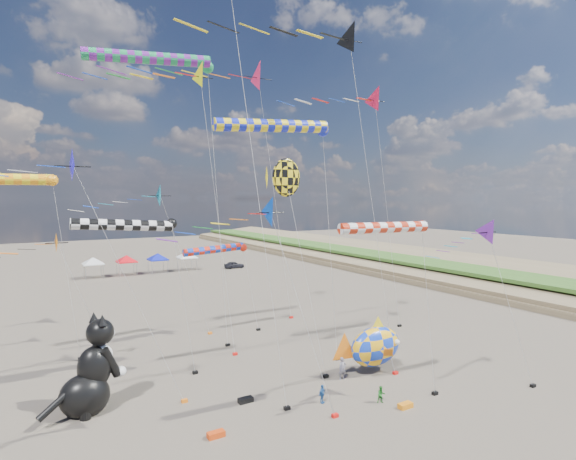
% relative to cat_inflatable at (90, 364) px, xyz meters
% --- Properties ---
extents(ground, '(260.00, 260.00, 0.00)m').
position_rel_cat_inflatable_xyz_m(ground, '(12.37, -12.52, -2.85)').
color(ground, brown).
rests_on(ground, ground).
extents(delta_kite_1, '(8.84, 1.81, 12.66)m').
position_rel_cat_inflatable_xyz_m(delta_kite_1, '(7.75, -7.77, 8.56)').
color(delta_kite_1, '#0540C0').
rests_on(delta_kite_1, ground).
extents(delta_kite_2, '(9.75, 2.12, 13.79)m').
position_rel_cat_inflatable_xyz_m(delta_kite_2, '(7.60, 10.74, 9.57)').
color(delta_kite_2, '#14A8C9').
rests_on(delta_kite_2, ground).
extents(delta_kite_3, '(9.62, 1.57, 10.26)m').
position_rel_cat_inflatable_xyz_m(delta_kite_3, '(-2.60, 6.66, 6.19)').
color(delta_kite_3, '#D76704').
rests_on(delta_kite_3, ground).
extents(delta_kite_4, '(15.95, 2.56, 25.08)m').
position_rel_cat_inflatable_xyz_m(delta_kite_4, '(16.57, -1.73, 20.63)').
color(delta_kite_4, black).
rests_on(delta_kite_4, ground).
extents(delta_kite_5, '(11.90, 1.93, 15.12)m').
position_rel_cat_inflatable_xyz_m(delta_kite_5, '(-0.64, -1.55, 10.93)').
color(delta_kite_5, '#2217D3').
rests_on(delta_kite_5, ground).
extents(delta_kite_6, '(17.48, 3.25, 25.59)m').
position_rel_cat_inflatable_xyz_m(delta_kite_6, '(15.94, 11.58, 20.88)').
color(delta_kite_6, '#ED2052').
rests_on(delta_kite_6, ground).
extents(delta_kite_7, '(9.23, 1.76, 11.30)m').
position_rel_cat_inflatable_xyz_m(delta_kite_7, '(20.76, -11.18, 7.21)').
color(delta_kite_7, '#7024A0').
rests_on(delta_kite_7, ground).
extents(delta_kite_8, '(11.87, 2.17, 22.44)m').
position_rel_cat_inflatable_xyz_m(delta_kite_8, '(6.82, 4.47, 18.15)').
color(delta_kite_8, yellow).
rests_on(delta_kite_8, ground).
extents(delta_kite_9, '(12.73, 2.50, 22.30)m').
position_rel_cat_inflatable_xyz_m(delta_kite_9, '(23.64, 3.58, 17.92)').
color(delta_kite_9, '#BE1537').
rests_on(delta_kite_9, ground).
extents(windsock_0, '(7.65, 0.65, 11.10)m').
position_rel_cat_inflatable_xyz_m(windsock_0, '(14.89, -8.66, 7.84)').
color(windsock_0, red).
rests_on(windsock_0, ground).
extents(windsock_1, '(7.32, 0.71, 8.29)m').
position_rel_cat_inflatable_xyz_m(windsock_1, '(11.81, 9.48, 5.03)').
color(windsock_1, red).
rests_on(windsock_1, ground).
extents(windsock_2, '(9.95, 0.90, 17.80)m').
position_rel_cat_inflatable_xyz_m(windsock_2, '(12.30, -0.52, 14.44)').
color(windsock_2, '#1524D2').
rests_on(windsock_2, ground).
extents(windsock_3, '(10.84, 0.96, 23.25)m').
position_rel_cat_inflatable_xyz_m(windsock_3, '(5.92, 6.83, 19.86)').
color(windsock_3, '#1B9752').
rests_on(windsock_3, ground).
extents(windsock_5, '(7.89, 0.73, 11.08)m').
position_rel_cat_inflatable_xyz_m(windsock_5, '(2.91, 2.43, 7.80)').
color(windsock_5, black).
rests_on(windsock_5, ground).
extents(angelfish_kite, '(3.74, 3.02, 15.17)m').
position_rel_cat_inflatable_xyz_m(angelfish_kite, '(12.49, -0.89, 10.89)').
color(angelfish_kite, yellow).
rests_on(angelfish_kite, ground).
extents(cat_inflatable, '(4.70, 3.50, 5.70)m').
position_rel_cat_inflatable_xyz_m(cat_inflatable, '(0.00, 0.00, 0.00)').
color(cat_inflatable, black).
rests_on(cat_inflatable, ground).
extents(fish_inflatable, '(5.74, 2.50, 4.08)m').
position_rel_cat_inflatable_xyz_m(fish_inflatable, '(18.21, -3.93, -0.94)').
color(fish_inflatable, '#143AC7').
rests_on(fish_inflatable, ground).
extents(person_adult, '(0.59, 0.41, 1.55)m').
position_rel_cat_inflatable_xyz_m(person_adult, '(15.46, -3.74, -2.08)').
color(person_adult, slate).
rests_on(person_adult, ground).
extents(child_green, '(0.60, 0.53, 1.04)m').
position_rel_cat_inflatable_xyz_m(child_green, '(15.31, -7.76, -2.33)').
color(child_green, '#237F26').
rests_on(child_green, ground).
extents(child_blue, '(0.72, 0.51, 1.14)m').
position_rel_cat_inflatable_xyz_m(child_blue, '(12.22, -5.92, -2.28)').
color(child_blue, '#2A61A9').
rests_on(child_blue, ground).
extents(kite_bag_0, '(0.90, 0.44, 0.30)m').
position_rel_cat_inflatable_xyz_m(kite_bag_0, '(5.21, -6.30, -2.70)').
color(kite_bag_0, red).
rests_on(kite_bag_0, ground).
extents(kite_bag_1, '(0.90, 0.44, 0.30)m').
position_rel_cat_inflatable_xyz_m(kite_bag_1, '(8.26, -3.46, -2.70)').
color(kite_bag_1, black).
rests_on(kite_bag_1, ground).
extents(kite_bag_2, '(0.90, 0.44, 0.30)m').
position_rel_cat_inflatable_xyz_m(kite_bag_2, '(22.06, 1.30, -2.70)').
color(kite_bag_2, blue).
rests_on(kite_bag_2, ground).
extents(kite_bag_3, '(0.90, 0.44, 0.30)m').
position_rel_cat_inflatable_xyz_m(kite_bag_3, '(16.09, -9.00, -2.70)').
color(kite_bag_3, orange).
rests_on(kite_bag_3, ground).
extents(tent_row, '(19.20, 4.20, 3.80)m').
position_rel_cat_inflatable_xyz_m(tent_row, '(13.87, 47.48, 0.30)').
color(tent_row, silver).
rests_on(tent_row, ground).
extents(parked_car, '(3.70, 1.75, 1.22)m').
position_rel_cat_inflatable_xyz_m(parked_car, '(29.34, 45.48, -2.24)').
color(parked_car, '#26262D').
rests_on(parked_car, ground).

